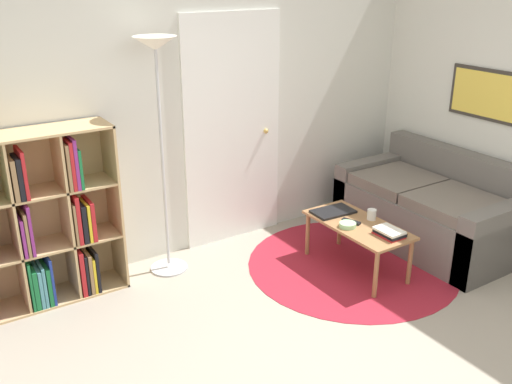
# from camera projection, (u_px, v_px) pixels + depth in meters

# --- Properties ---
(wall_back) EXTENTS (7.49, 0.11, 2.60)m
(wall_back) POSITION_uv_depth(u_px,v_px,m) (193.00, 104.00, 4.70)
(wall_back) COLOR silver
(wall_back) RESTS_ON ground_plane
(wall_right) EXTENTS (0.08, 5.22, 2.60)m
(wall_right) POSITION_uv_depth(u_px,v_px,m) (484.00, 96.00, 4.95)
(wall_right) COLOR silver
(wall_right) RESTS_ON ground_plane
(rug) EXTENTS (1.75, 1.75, 0.01)m
(rug) POSITION_uv_depth(u_px,v_px,m) (352.00, 264.00, 4.80)
(rug) COLOR maroon
(rug) RESTS_ON ground_plane
(bookshelf) EXTENTS (1.12, 0.34, 1.30)m
(bookshelf) POSITION_uv_depth(u_px,v_px,m) (33.00, 226.00, 4.07)
(bookshelf) COLOR tan
(bookshelf) RESTS_ON ground_plane
(floor_lamp) EXTENTS (0.32, 0.32, 1.88)m
(floor_lamp) POSITION_uv_depth(u_px,v_px,m) (157.00, 81.00, 4.18)
(floor_lamp) COLOR #B7B7BC
(floor_lamp) RESTS_ON ground_plane
(couch) EXTENTS (0.87, 1.59, 0.80)m
(couch) POSITION_uv_depth(u_px,v_px,m) (433.00, 210.00, 5.15)
(couch) COLOR #66605B
(couch) RESTS_ON ground_plane
(coffee_table) EXTENTS (0.44, 0.91, 0.41)m
(coffee_table) POSITION_uv_depth(u_px,v_px,m) (358.00, 229.00, 4.62)
(coffee_table) COLOR #996B42
(coffee_table) RESTS_ON ground_plane
(laptop) EXTENTS (0.36, 0.24, 0.02)m
(laptop) POSITION_uv_depth(u_px,v_px,m) (333.00, 212.00, 4.80)
(laptop) COLOR black
(laptop) RESTS_ON coffee_table
(bowl) EXTENTS (0.13, 0.13, 0.04)m
(bowl) POSITION_uv_depth(u_px,v_px,m) (348.00, 225.00, 4.53)
(bowl) COLOR #9ED193
(bowl) RESTS_ON coffee_table
(book_stack_on_table) EXTENTS (0.16, 0.22, 0.06)m
(book_stack_on_table) POSITION_uv_depth(u_px,v_px,m) (389.00, 232.00, 4.38)
(book_stack_on_table) COLOR #B21E23
(book_stack_on_table) RESTS_ON coffee_table
(cup) EXTENTS (0.07, 0.07, 0.09)m
(cup) POSITION_uv_depth(u_px,v_px,m) (372.00, 214.00, 4.66)
(cup) COLOR white
(cup) RESTS_ON coffee_table
(remote) EXTENTS (0.09, 0.16, 0.02)m
(remote) POSITION_uv_depth(u_px,v_px,m) (351.00, 222.00, 4.61)
(remote) COLOR black
(remote) RESTS_ON coffee_table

